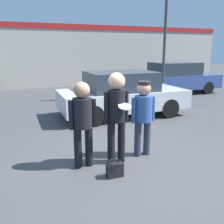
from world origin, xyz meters
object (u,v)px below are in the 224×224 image
(person_left, at_px, (83,118))
(parked_car_far, at_px, (175,78))
(person_middle_with_frisbee, at_px, (117,110))
(person_right, at_px, (143,112))
(street_lamp, at_px, (172,4))
(handbag, at_px, (115,169))
(parked_car_near, at_px, (122,94))

(person_left, bearing_deg, parked_car_far, 44.23)
(person_middle_with_frisbee, relative_size, person_right, 1.13)
(person_middle_with_frisbee, xyz_separation_m, parked_car_far, (5.98, 6.54, -0.32))
(person_middle_with_frisbee, relative_size, street_lamp, 0.27)
(person_right, distance_m, handbag, 1.40)
(person_middle_with_frisbee, bearing_deg, person_left, 174.03)
(person_middle_with_frisbee, distance_m, person_right, 0.69)
(person_middle_with_frisbee, relative_size, parked_car_far, 0.41)
(person_left, distance_m, parked_car_far, 9.28)
(street_lamp, bearing_deg, person_right, -128.18)
(person_middle_with_frisbee, bearing_deg, parked_car_far, 47.53)
(parked_car_far, relative_size, handbag, 14.86)
(parked_car_near, bearing_deg, handbag, -115.21)
(person_right, distance_m, parked_car_far, 8.33)
(person_middle_with_frisbee, relative_size, parked_car_near, 0.42)
(person_left, height_order, person_middle_with_frisbee, person_middle_with_frisbee)
(street_lamp, bearing_deg, person_left, -136.08)
(parked_car_near, height_order, handbag, parked_car_near)
(person_right, bearing_deg, street_lamp, 51.82)
(parked_car_near, bearing_deg, person_right, -106.06)
(person_middle_with_frisbee, xyz_separation_m, handbag, (-0.25, -0.54, -0.96))
(person_middle_with_frisbee, height_order, person_right, person_middle_with_frisbee)
(parked_car_far, distance_m, street_lamp, 3.84)
(person_right, height_order, street_lamp, street_lamp)
(person_right, height_order, parked_car_far, person_right)
(person_right, distance_m, street_lamp, 7.04)
(person_left, height_order, handbag, person_left)
(person_left, bearing_deg, person_middle_with_frisbee, -5.97)
(person_left, xyz_separation_m, street_lamp, (5.23, 5.04, 3.06))
(parked_car_far, bearing_deg, handbag, -131.38)
(person_left, xyz_separation_m, parked_car_near, (2.25, 3.31, -0.24))
(person_right, xyz_separation_m, street_lamp, (3.91, 4.97, 3.09))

